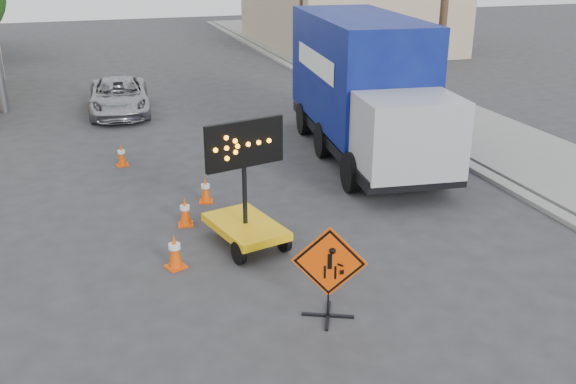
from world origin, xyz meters
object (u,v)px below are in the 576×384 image
arrow_board (245,219)px  pickup_truck (119,96)px  construction_sign (329,271)px  box_truck (363,95)px

arrow_board → pickup_truck: 13.03m
construction_sign → pickup_truck: construction_sign is taller
construction_sign → box_truck: bearing=86.9°
construction_sign → arrow_board: arrow_board is taller
construction_sign → pickup_truck: (-2.35, 16.20, -0.26)m
construction_sign → box_truck: box_truck is taller
arrow_board → box_truck: box_truck is taller
arrow_board → construction_sign: bearing=-92.6°
construction_sign → arrow_board: size_ratio=0.62×
construction_sign → arrow_board: (-0.66, 3.28, -0.29)m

